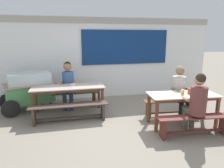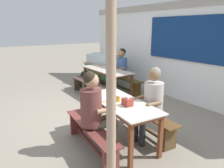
# 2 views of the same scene
# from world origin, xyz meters

# --- Properties ---
(ground_plane) EXTENTS (40.00, 40.00, 0.00)m
(ground_plane) POSITION_xyz_m (0.00, 0.00, 0.00)
(ground_plane) COLOR gray
(backdrop_wall) EXTENTS (7.55, 0.23, 2.61)m
(backdrop_wall) POSITION_xyz_m (0.03, 2.54, 1.37)
(backdrop_wall) COLOR white
(backdrop_wall) RESTS_ON ground_plane
(dining_table_far) EXTENTS (1.86, 0.69, 0.74)m
(dining_table_far) POSITION_xyz_m (-1.18, 1.15, 0.67)
(dining_table_far) COLOR #C2B1A2
(dining_table_far) RESTS_ON ground_plane
(dining_table_near) EXTENTS (1.61, 0.79, 0.74)m
(dining_table_near) POSITION_xyz_m (1.33, -0.18, 0.66)
(dining_table_near) COLOR silver
(dining_table_near) RESTS_ON ground_plane
(bench_far_back) EXTENTS (1.72, 0.32, 0.43)m
(bench_far_back) POSITION_xyz_m (-1.18, 1.71, 0.29)
(bench_far_back) COLOR #493D17
(bench_far_back) RESTS_ON ground_plane
(bench_far_front) EXTENTS (1.86, 0.31, 0.43)m
(bench_far_front) POSITION_xyz_m (-1.18, 0.58, 0.29)
(bench_far_front) COLOR #44332C
(bench_far_front) RESTS_ON ground_plane
(bench_near_back) EXTENTS (1.47, 0.42, 0.43)m
(bench_near_back) POSITION_xyz_m (1.38, 0.38, 0.29)
(bench_near_back) COLOR brown
(bench_near_back) RESTS_ON ground_plane
(bench_near_front) EXTENTS (1.59, 0.41, 0.43)m
(bench_near_front) POSITION_xyz_m (1.29, -0.74, 0.28)
(bench_near_front) COLOR brown
(bench_near_front) RESTS_ON ground_plane
(food_cart) EXTENTS (1.74, 1.21, 1.06)m
(food_cart) POSITION_xyz_m (-2.23, 1.70, 0.61)
(food_cart) COLOR #4E9152
(food_cart) RESTS_ON ground_plane
(person_near_front) EXTENTS (0.48, 0.59, 1.32)m
(person_near_front) POSITION_xyz_m (1.33, -0.68, 0.74)
(person_near_front) COLOR #60684F
(person_near_front) RESTS_ON ground_plane
(person_right_near_table) EXTENTS (0.44, 0.54, 1.30)m
(person_right_near_table) POSITION_xyz_m (1.54, 0.31, 0.73)
(person_right_near_table) COLOR black
(person_right_near_table) RESTS_ON ground_plane
(person_center_facing) EXTENTS (0.46, 0.56, 1.33)m
(person_center_facing) POSITION_xyz_m (-1.17, 1.65, 0.76)
(person_center_facing) COLOR #26374E
(person_center_facing) RESTS_ON ground_plane
(tissue_box) EXTENTS (0.16, 0.13, 0.14)m
(tissue_box) POSITION_xyz_m (1.54, -0.21, 0.81)
(tissue_box) COLOR #9D382A
(tissue_box) RESTS_ON dining_table_near
(condiment_jar) EXTENTS (0.08, 0.08, 0.11)m
(condiment_jar) POSITION_xyz_m (1.30, -0.22, 0.80)
(condiment_jar) COLOR orange
(condiment_jar) RESTS_ON dining_table_near
(soup_bowl) EXTENTS (0.15, 0.15, 0.05)m
(soup_bowl) POSITION_xyz_m (-1.05, 1.25, 0.77)
(soup_bowl) COLOR silver
(soup_bowl) RESTS_ON dining_table_far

